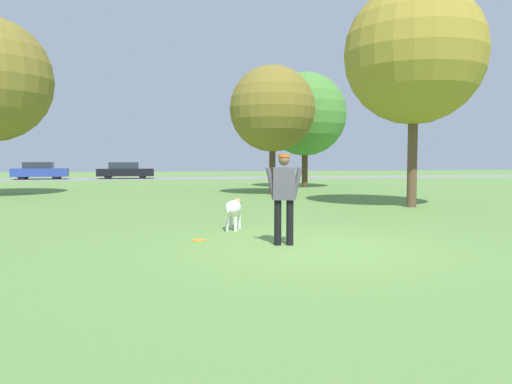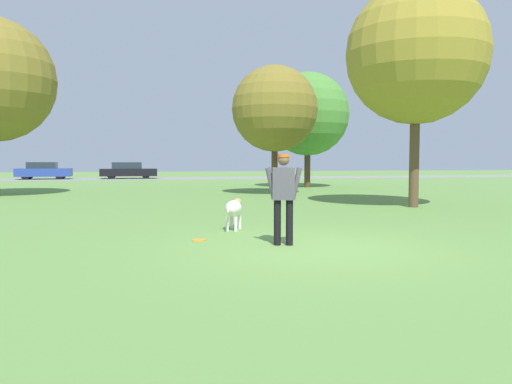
{
  "view_description": "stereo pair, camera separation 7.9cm",
  "coord_description": "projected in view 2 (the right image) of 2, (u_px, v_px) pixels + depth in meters",
  "views": [
    {
      "loc": [
        -2.81,
        -8.24,
        1.53
      ],
      "look_at": [
        -0.66,
        1.43,
        0.9
      ],
      "focal_mm": 35.0,
      "sensor_mm": 36.0,
      "label": 1
    },
    {
      "loc": [
        -2.74,
        -8.25,
        1.53
      ],
      "look_at": [
        -0.66,
        1.43,
        0.9
      ],
      "focal_mm": 35.0,
      "sensor_mm": 36.0,
      "label": 2
    }
  ],
  "objects": [
    {
      "name": "ground_plane",
      "position": [
        310.0,
        248.0,
        8.72
      ],
      "size": [
        120.0,
        120.0,
        0.0
      ],
      "primitive_type": "plane",
      "color": "#608C42"
    },
    {
      "name": "far_road_strip",
      "position": [
        183.0,
        178.0,
        42.01
      ],
      "size": [
        120.0,
        6.0,
        0.01
      ],
      "color": "gray",
      "rests_on": "ground_plane"
    },
    {
      "name": "person",
      "position": [
        283.0,
        192.0,
        8.94
      ],
      "size": [
        0.66,
        0.31,
        1.64
      ],
      "rotation": [
        0.0,
        0.0,
        -0.24
      ],
      "color": "black",
      "rests_on": "ground_plane"
    },
    {
      "name": "dog",
      "position": [
        234.0,
        209.0,
        10.97
      ],
      "size": [
        0.57,
        1.02,
        0.67
      ],
      "rotation": [
        0.0,
        0.0,
        1.18
      ],
      "color": "silver",
      "rests_on": "ground_plane"
    },
    {
      "name": "frisbee",
      "position": [
        199.0,
        240.0,
        9.5
      ],
      "size": [
        0.26,
        0.26,
        0.02
      ],
      "color": "orange",
      "rests_on": "ground_plane"
    },
    {
      "name": "tree_near_right",
      "position": [
        416.0,
        54.0,
        15.99
      ],
      "size": [
        4.51,
        4.51,
        7.2
      ],
      "color": "brown",
      "rests_on": "ground_plane"
    },
    {
      "name": "tree_mid_center",
      "position": [
        275.0,
        109.0,
        22.16
      ],
      "size": [
        3.83,
        3.83,
        5.74
      ],
      "color": "#4C3826",
      "rests_on": "ground_plane"
    },
    {
      "name": "tree_far_right",
      "position": [
        308.0,
        114.0,
        27.98
      ],
      "size": [
        4.67,
        4.67,
        6.46
      ],
      "color": "#4C3826",
      "rests_on": "ground_plane"
    },
    {
      "name": "parked_car_blue",
      "position": [
        44.0,
        171.0,
        39.97
      ],
      "size": [
        4.25,
        1.99,
        1.38
      ],
      "rotation": [
        0.0,
        0.0,
        0.04
      ],
      "color": "#284293",
      "rests_on": "ground_plane"
    },
    {
      "name": "parked_car_black",
      "position": [
        128.0,
        171.0,
        41.37
      ],
      "size": [
        4.59,
        1.75,
        1.36
      ],
      "rotation": [
        0.0,
        0.0,
        0.01
      ],
      "color": "black",
      "rests_on": "ground_plane"
    }
  ]
}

